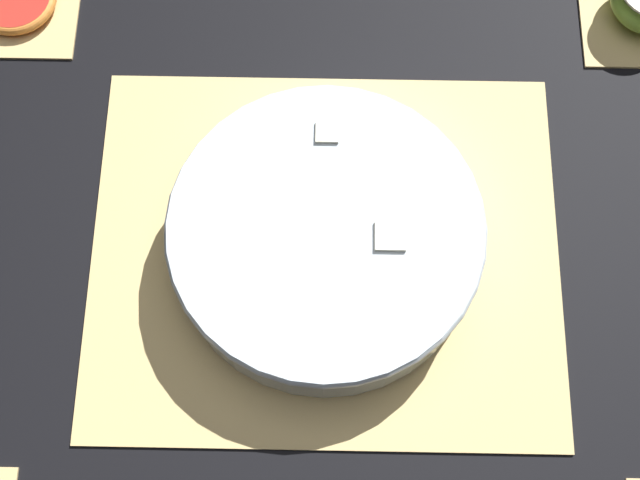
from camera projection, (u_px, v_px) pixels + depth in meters
ground_plane at (320, 251)px, 0.84m from camera, size 6.00×6.00×0.00m
bamboo_mat_center at (320, 250)px, 0.84m from camera, size 0.44×0.37×0.01m
coaster_mat_far_left at (13, 5)px, 0.94m from camera, size 0.13×0.13×0.01m
coaster_mat_far_right at (637, 14)px, 0.93m from camera, size 0.13×0.13×0.01m
fruit_salad_bowl at (320, 236)px, 0.80m from camera, size 0.29×0.29×0.07m
grapefruit_slice at (11, 0)px, 0.93m from camera, size 0.09×0.09×0.01m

